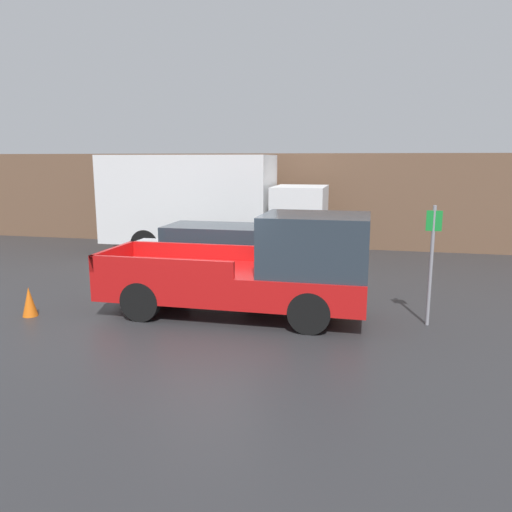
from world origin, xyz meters
TOP-DOWN VIEW (x-y plane):
  - ground_plane at (0.00, 0.00)m, footprint 60.00×60.00m
  - building_wall at (0.00, 9.08)m, footprint 28.00×0.15m
  - pickup_truck at (0.96, 0.36)m, footprint 5.64×1.94m
  - car at (-0.95, 3.02)m, footprint 4.79×1.85m
  - delivery_truck at (-2.35, 6.64)m, footprint 7.59×2.35m
  - parking_sign at (4.38, 0.54)m, footprint 0.30×0.07m
  - newspaper_box at (0.70, 8.75)m, footprint 0.45×0.40m
  - traffic_cone at (-3.86, -0.74)m, footprint 0.32×0.32m

SIDE VIEW (x-z plane):
  - ground_plane at x=0.00m, z-range 0.00..0.00m
  - traffic_cone at x=-3.86m, z-range 0.00..0.64m
  - newspaper_box at x=0.70m, z-range 0.00..1.08m
  - car at x=-0.95m, z-range 0.03..1.60m
  - pickup_truck at x=0.96m, z-range -0.08..2.13m
  - parking_sign at x=4.38m, z-range 0.15..2.58m
  - building_wall at x=0.00m, z-range 0.00..3.51m
  - delivery_truck at x=-2.35m, z-range 0.12..3.56m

